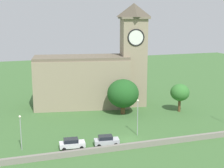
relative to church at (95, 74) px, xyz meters
name	(u,v)px	position (x,y,z in m)	size (l,w,h in m)	color
ground_plane	(106,117)	(-0.09, -10.11, -8.24)	(200.00, 200.00, 0.00)	#3D6633
church	(95,74)	(0.00, 0.00, 0.00)	(29.89, 13.67, 26.15)	gray
quay_barrier	(136,145)	(-0.09, -29.24, -7.72)	(48.37, 0.70, 1.04)	gray
car_white	(72,143)	(-11.18, -25.96, -7.30)	(4.71, 2.62, 1.87)	silver
car_silver	(106,140)	(-4.89, -26.45, -7.29)	(4.72, 2.61, 1.88)	silver
streetlamp_west_end	(20,127)	(-19.82, -24.01, -3.89)	(0.44, 0.44, 6.43)	#9EA0A5
streetlamp_west_mid	(138,112)	(2.50, -23.30, -3.39)	(0.44, 0.44, 7.31)	#9EA0A5
tree_churchyard	(123,94)	(4.45, -9.20, -3.20)	(7.52, 7.52, 8.45)	brown
tree_riverside_east	(180,93)	(18.27, -11.57, -3.43)	(4.64, 4.64, 6.94)	brown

